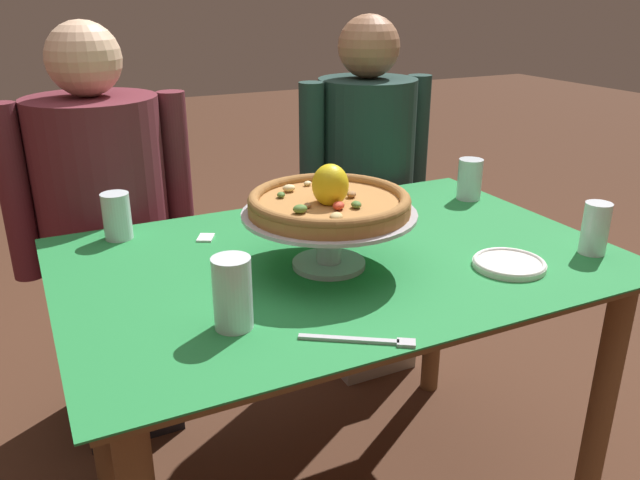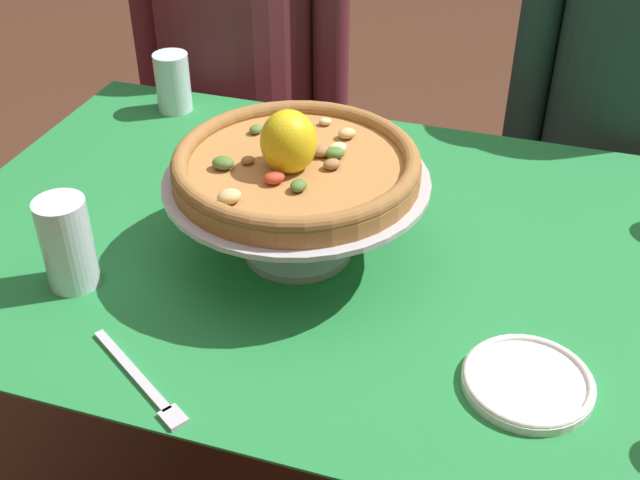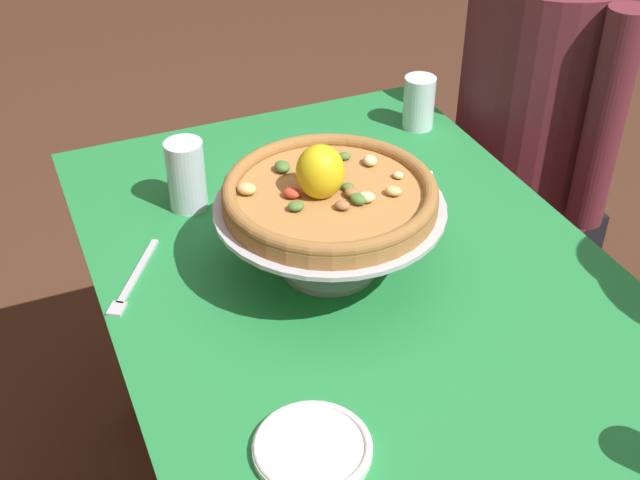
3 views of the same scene
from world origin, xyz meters
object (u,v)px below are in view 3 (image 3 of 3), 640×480
at_px(diner_left, 530,149).
at_px(side_plate, 312,447).
at_px(water_glass_back_left, 419,106).
at_px(pizza_stand, 330,223).
at_px(dinner_fork, 133,281).
at_px(sugar_packet, 420,176).
at_px(water_glass_front_left, 187,180).
at_px(pizza, 329,192).

bearing_deg(diner_left, side_plate, -49.71).
bearing_deg(water_glass_back_left, pizza_stand, -44.35).
bearing_deg(water_glass_back_left, dinner_fork, -66.97).
height_order(water_glass_back_left, sugar_packet, water_glass_back_left).
distance_m(pizza_stand, water_glass_back_left, 0.54).
bearing_deg(water_glass_back_left, sugar_packet, -26.91).
bearing_deg(side_plate, water_glass_front_left, 178.92).
xyz_separation_m(pizza, dinner_fork, (-0.09, -0.31, -0.15)).
bearing_deg(water_glass_front_left, pizza_stand, 31.13).
relative_size(pizza_stand, pizza, 1.09).
xyz_separation_m(water_glass_back_left, side_plate, (0.74, -0.55, -0.04)).
distance_m(water_glass_front_left, sugar_packet, 0.46).
xyz_separation_m(side_plate, diner_left, (-0.73, 0.86, -0.13)).
bearing_deg(pizza, water_glass_back_left, 135.51).
relative_size(water_glass_front_left, dinner_fork, 0.75).
height_order(dinner_fork, diner_left, diner_left).
xyz_separation_m(dinner_fork, diner_left, (-0.29, 1.00, -0.13)).
distance_m(side_plate, sugar_packet, 0.71).
bearing_deg(dinner_fork, pizza_stand, 73.86).
height_order(pizza_stand, water_glass_front_left, water_glass_front_left).
bearing_deg(water_glass_front_left, pizza, 30.99).
bearing_deg(side_plate, diner_left, 130.29).
bearing_deg(water_glass_front_left, sugar_packet, 79.97).
bearing_deg(side_plate, dinner_fork, -162.86).
xyz_separation_m(pizza, sugar_packet, (-0.20, 0.28, -0.15)).
bearing_deg(pizza_stand, dinner_fork, -106.14).
height_order(pizza, water_glass_back_left, pizza).
distance_m(pizza, dinner_fork, 0.36).
height_order(pizza_stand, dinner_fork, pizza_stand).
xyz_separation_m(water_glass_front_left, side_plate, (0.63, -0.01, -0.05)).
bearing_deg(water_glass_back_left, pizza, -44.49).
distance_m(pizza_stand, side_plate, 0.40).
relative_size(water_glass_back_left, side_plate, 0.72).
distance_m(pizza, water_glass_front_left, 0.33).
bearing_deg(sugar_packet, pizza_stand, -55.05).
bearing_deg(side_plate, pizza, 153.42).
relative_size(side_plate, sugar_packet, 3.16).
bearing_deg(dinner_fork, water_glass_front_left, 141.04).
height_order(sugar_packet, diner_left, diner_left).
bearing_deg(pizza_stand, side_plate, -26.77).
xyz_separation_m(sugar_packet, diner_left, (-0.18, 0.40, -0.13)).
relative_size(pizza, sugar_packet, 6.89).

